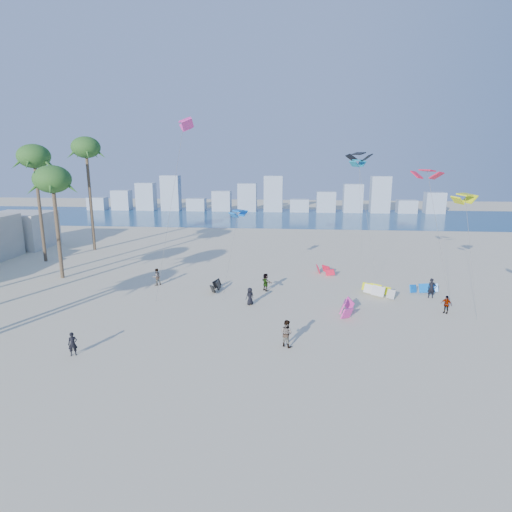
{
  "coord_description": "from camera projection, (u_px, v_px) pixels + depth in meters",
  "views": [
    {
      "loc": [
        6.09,
        -19.6,
        12.89
      ],
      "look_at": [
        3.0,
        16.0,
        4.5
      ],
      "focal_mm": 29.93,
      "sensor_mm": 36.0,
      "label": 1
    }
  ],
  "objects": [
    {
      "name": "ground",
      "position": [
        173.0,
        407.0,
        22.47
      ],
      "size": [
        220.0,
        220.0,
        0.0
      ],
      "primitive_type": "plane",
      "color": "beige",
      "rests_on": "ground"
    },
    {
      "name": "ocean",
      "position": [
        265.0,
        217.0,
        92.3
      ],
      "size": [
        220.0,
        220.0,
        0.0
      ],
      "primitive_type": "plane",
      "color": "navy",
      "rests_on": "ground"
    },
    {
      "name": "kitesurfer_near",
      "position": [
        73.0,
        344.0,
        28.11
      ],
      "size": [
        0.69,
        0.6,
        1.6
      ],
      "primitive_type": "imported",
      "rotation": [
        0.0,
        0.0,
        0.44
      ],
      "color": "black",
      "rests_on": "ground"
    },
    {
      "name": "kitesurfer_mid",
      "position": [
        286.0,
        333.0,
        29.44
      ],
      "size": [
        1.19,
        1.13,
        1.93
      ],
      "primitive_type": "imported",
      "rotation": [
        0.0,
        0.0,
        2.54
      ],
      "color": "gray",
      "rests_on": "ground"
    },
    {
      "name": "kitesurfers_far",
      "position": [
        321.0,
        293.0,
        38.59
      ],
      "size": [
        33.05,
        11.13,
        1.85
      ],
      "color": "black",
      "rests_on": "ground"
    },
    {
      "name": "grounded_kites",
      "position": [
        348.0,
        291.0,
        40.36
      ],
      "size": [
        21.99,
        15.84,
        1.06
      ],
      "color": "black",
      "rests_on": "ground"
    },
    {
      "name": "flying_kites",
      "position": [
        367.0,
        168.0,
        40.44
      ],
      "size": [
        40.11,
        23.6,
        16.85
      ],
      "color": "blue",
      "rests_on": "ground"
    },
    {
      "name": "distant_skyline",
      "position": [
        262.0,
        198.0,
        101.4
      ],
      "size": [
        85.0,
        3.0,
        8.4
      ],
      "color": "#9EADBF",
      "rests_on": "ground"
    }
  ]
}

